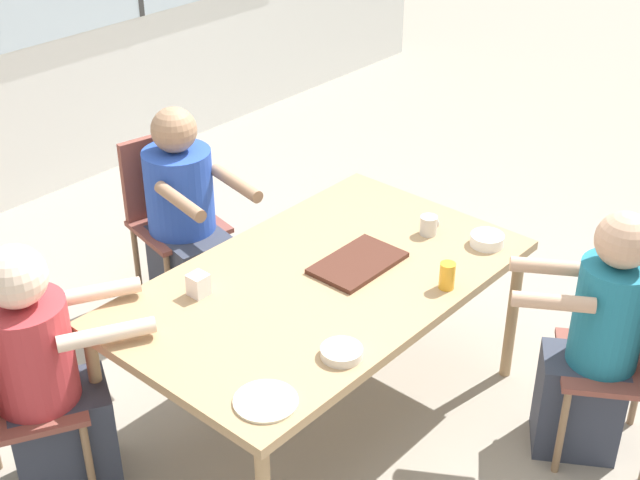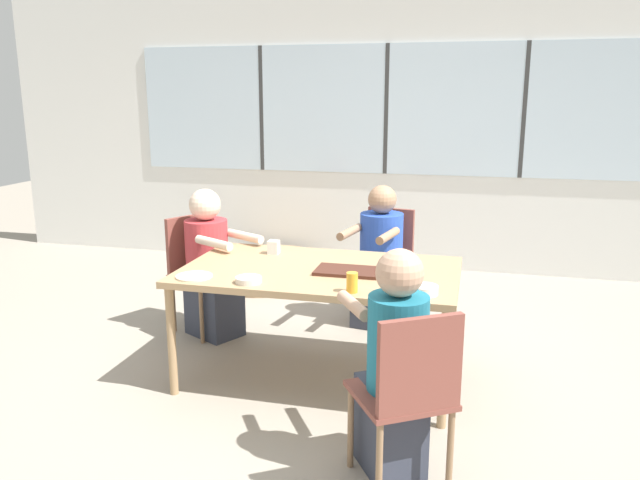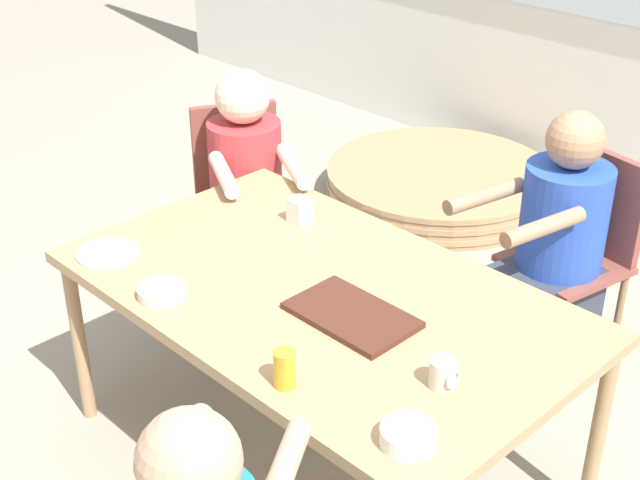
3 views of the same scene
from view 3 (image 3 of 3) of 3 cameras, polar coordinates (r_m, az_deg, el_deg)
The scene contains 14 objects.
ground_plane at distance 3.26m, azimuth 0.00°, elevation -13.86°, with size 16.00×16.00×0.00m, color gray.
dining_table at distance 2.86m, azimuth 0.00°, elevation -4.09°, with size 1.67×1.00×0.71m.
chair_for_woman_green_shirt at distance 3.67m, azimuth 16.48°, elevation 0.03°, with size 0.47×0.47×0.86m.
chair_for_man_teal_shirt at distance 3.99m, azimuth -5.12°, elevation 3.52°, with size 0.54×0.54×0.86m.
person_woman_green_shirt at distance 3.57m, azimuth 14.59°, elevation -1.18°, with size 0.44×0.66×1.08m.
person_man_teal_shirt at distance 3.85m, azimuth -4.59°, elevation 2.24°, with size 0.64×0.54×1.09m.
food_tray_dark at distance 2.69m, azimuth 2.04°, elevation -4.82°, with size 0.38×0.24×0.02m.
coffee_mug at distance 2.42m, azimuth 7.91°, elevation -8.48°, with size 0.08×0.07×0.08m.
juice_glass at distance 2.40m, azimuth -2.28°, elevation -8.22°, with size 0.06×0.06×0.11m.
milk_carton_small at distance 3.22m, azimuth -1.32°, elevation 1.91°, with size 0.07×0.07×0.09m.
bowl_white_shallow at distance 2.83m, azimuth -10.14°, elevation -3.28°, with size 0.15×0.15×0.03m.
bowl_cereal at distance 2.24m, azimuth 5.66°, elevation -12.38°, with size 0.14×0.14×0.05m.
plate_tortillas at distance 3.11m, azimuth -13.43°, elevation -0.82°, with size 0.21×0.21×0.01m.
folded_table_stack at distance 5.04m, azimuth 7.64°, elevation 3.61°, with size 1.26×1.26×0.18m.
Camera 3 is at (1.71, -1.68, 2.20)m, focal length 50.00 mm.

